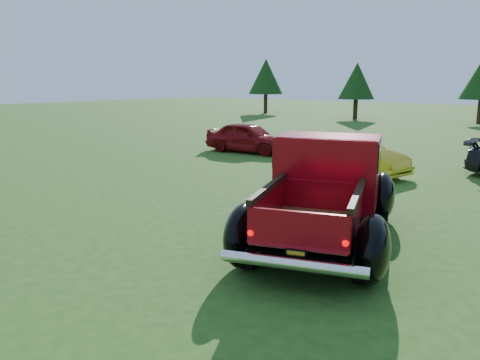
{
  "coord_description": "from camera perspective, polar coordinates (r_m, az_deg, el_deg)",
  "views": [
    {
      "loc": [
        5.58,
        -7.17,
        3.16
      ],
      "look_at": [
        -0.53,
        0.2,
        1.11
      ],
      "focal_mm": 35.0,
      "sensor_mm": 36.0,
      "label": 1
    }
  ],
  "objects": [
    {
      "name": "ground",
      "position": [
        9.62,
        1.69,
        -7.12
      ],
      "size": [
        120.0,
        120.0,
        0.0
      ],
      "primitive_type": "plane",
      "color": "#264D16",
      "rests_on": "ground"
    },
    {
      "name": "show_car_yellow",
      "position": [
        16.57,
        13.89,
        2.87
      ],
      "size": [
        3.94,
        2.02,
        1.24
      ],
      "primitive_type": "imported",
      "rotation": [
        0.0,
        0.0,
        1.37
      ],
      "color": "gold",
      "rests_on": "ground"
    },
    {
      "name": "pickup_truck",
      "position": [
        9.79,
        10.53,
        -0.98
      ],
      "size": [
        4.16,
        5.96,
        2.08
      ],
      "rotation": [
        0.0,
        0.0,
        0.36
      ],
      "color": "black",
      "rests_on": "ground"
    },
    {
      "name": "tree_west",
      "position": [
        40.22,
        14.05,
        11.63
      ],
      "size": [
        2.94,
        2.94,
        4.6
      ],
      "color": "#332114",
      "rests_on": "ground"
    },
    {
      "name": "show_car_red",
      "position": [
        20.97,
        1.03,
        5.23
      ],
      "size": [
        4.09,
        2.05,
        1.34
      ],
      "primitive_type": "imported",
      "rotation": [
        0.0,
        0.0,
        1.69
      ],
      "color": "maroon",
      "rests_on": "ground"
    },
    {
      "name": "tree_far_west",
      "position": [
        46.29,
        3.17,
        12.48
      ],
      "size": [
        3.33,
        3.33,
        5.2
      ],
      "color": "#332114",
      "rests_on": "ground"
    }
  ]
}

